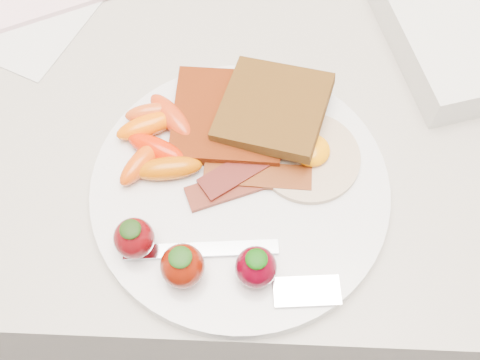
{
  "coord_description": "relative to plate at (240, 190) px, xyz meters",
  "views": [
    {
      "loc": [
        -0.01,
        1.29,
        1.4
      ],
      "look_at": [
        -0.02,
        1.54,
        0.93
      ],
      "focal_mm": 45.0,
      "sensor_mm": 36.0,
      "label": 1
    }
  ],
  "objects": [
    {
      "name": "strawberries",
      "position": [
        -0.04,
        -0.08,
        0.03
      ],
      "size": [
        0.14,
        0.06,
        0.04
      ],
      "color": "#550509",
      "rests_on": "plate"
    },
    {
      "name": "toast_upper",
      "position": [
        0.03,
        0.07,
        0.03
      ],
      "size": [
        0.12,
        0.12,
        0.02
      ],
      "primitive_type": "cube",
      "rotation": [
        0.0,
        -0.1,
        -0.27
      ],
      "color": "#321D0A",
      "rests_on": "toast_lower"
    },
    {
      "name": "fork",
      "position": [
        0.01,
        -0.08,
        0.01
      ],
      "size": [
        0.18,
        0.06,
        0.0
      ],
      "color": "white",
      "rests_on": "plate"
    },
    {
      "name": "plate",
      "position": [
        0.0,
        0.0,
        0.0
      ],
      "size": [
        0.27,
        0.27,
        0.02
      ],
      "primitive_type": "cylinder",
      "color": "silver",
      "rests_on": "counter"
    },
    {
      "name": "fried_egg",
      "position": [
        0.06,
        0.03,
        0.01
      ],
      "size": [
        0.12,
        0.12,
        0.02
      ],
      "color": "beige",
      "rests_on": "plate"
    },
    {
      "name": "bacon_strips",
      "position": [
        0.01,
        0.01,
        0.01
      ],
      "size": [
        0.11,
        0.09,
        0.01
      ],
      "color": "#480E0E",
      "rests_on": "plate"
    },
    {
      "name": "counter",
      "position": [
        0.02,
        0.16,
        -0.46
      ],
      "size": [
        2.0,
        0.6,
        0.9
      ],
      "primitive_type": "cube",
      "color": "gray",
      "rests_on": "ground"
    },
    {
      "name": "toast_lower",
      "position": [
        -0.01,
        0.07,
        0.02
      ],
      "size": [
        0.1,
        0.1,
        0.01
      ],
      "primitive_type": "cube",
      "rotation": [
        0.0,
        0.0,
        -0.03
      ],
      "color": "#471404",
      "rests_on": "plate"
    },
    {
      "name": "baby_carrots",
      "position": [
        -0.08,
        0.04,
        0.02
      ],
      "size": [
        0.09,
        0.11,
        0.02
      ],
      "color": "#E85A00",
      "rests_on": "plate"
    }
  ]
}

